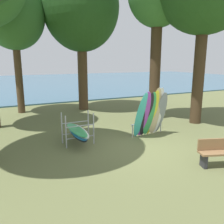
{
  "coord_description": "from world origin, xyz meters",
  "views": [
    {
      "loc": [
        -4.64,
        -7.05,
        3.24
      ],
      "look_at": [
        -0.44,
        1.61,
        1.1
      ],
      "focal_mm": 37.56,
      "sensor_mm": 36.0,
      "label": 1
    }
  ],
  "objects_px": {
    "tree_deep_back": "(81,8)",
    "board_storage_rack": "(78,131)",
    "park_bench": "(221,152)",
    "tree_far_left_back": "(14,15)",
    "leaning_board_pile": "(151,113)"
  },
  "relations": [
    {
      "from": "tree_deep_back",
      "to": "park_bench",
      "type": "distance_m",
      "value": 11.76
    },
    {
      "from": "tree_far_left_back",
      "to": "board_storage_rack",
      "type": "distance_m",
      "value": 8.87
    },
    {
      "from": "tree_far_left_back",
      "to": "park_bench",
      "type": "relative_size",
      "value": 5.42
    },
    {
      "from": "board_storage_rack",
      "to": "park_bench",
      "type": "xyz_separation_m",
      "value": [
        3.38,
        -3.84,
        -0.04
      ]
    },
    {
      "from": "park_bench",
      "to": "tree_deep_back",
      "type": "bearing_deg",
      "value": 95.59
    },
    {
      "from": "park_bench",
      "to": "leaning_board_pile",
      "type": "bearing_deg",
      "value": 94.38
    },
    {
      "from": "leaning_board_pile",
      "to": "board_storage_rack",
      "type": "xyz_separation_m",
      "value": [
        -3.12,
        0.45,
        -0.51
      ]
    },
    {
      "from": "tree_deep_back",
      "to": "park_bench",
      "type": "height_order",
      "value": "tree_deep_back"
    },
    {
      "from": "leaning_board_pile",
      "to": "board_storage_rack",
      "type": "distance_m",
      "value": 3.2
    },
    {
      "from": "tree_deep_back",
      "to": "board_storage_rack",
      "type": "height_order",
      "value": "tree_deep_back"
    },
    {
      "from": "tree_deep_back",
      "to": "tree_far_left_back",
      "type": "bearing_deg",
      "value": 169.8
    },
    {
      "from": "tree_deep_back",
      "to": "park_bench",
      "type": "bearing_deg",
      "value": -84.41
    },
    {
      "from": "tree_far_left_back",
      "to": "park_bench",
      "type": "bearing_deg",
      "value": -65.79
    },
    {
      "from": "board_storage_rack",
      "to": "park_bench",
      "type": "relative_size",
      "value": 1.46
    },
    {
      "from": "tree_far_left_back",
      "to": "tree_deep_back",
      "type": "relative_size",
      "value": 0.86
    }
  ]
}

